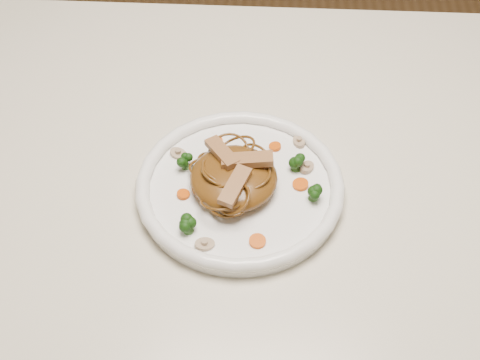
{
  "coord_description": "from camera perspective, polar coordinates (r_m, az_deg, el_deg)",
  "views": [
    {
      "loc": [
        -0.0,
        -0.68,
        1.49
      ],
      "look_at": [
        -0.04,
        -0.06,
        0.78
      ],
      "focal_mm": 51.22,
      "sensor_mm": 36.0,
      "label": 1
    }
  ],
  "objects": [
    {
      "name": "mushroom_2",
      "position": [
        1.0,
        -5.16,
        2.2
      ],
      "size": [
        0.03,
        0.03,
        0.01
      ],
      "primitive_type": "cylinder",
      "rotation": [
        0.0,
        0.0,
        -0.36
      ],
      "color": "tan",
      "rests_on": "plate"
    },
    {
      "name": "carrot_1",
      "position": [
        0.94,
        -4.75,
        -1.2
      ],
      "size": [
        0.02,
        0.02,
        0.0
      ],
      "primitive_type": "cylinder",
      "rotation": [
        0.0,
        0.0,
        0.38
      ],
      "color": "#D74C07",
      "rests_on": "plate"
    },
    {
      "name": "carrot_2",
      "position": [
        0.96,
        5.06,
        -0.37
      ],
      "size": [
        0.03,
        0.03,
        0.0
      ],
      "primitive_type": "cylinder",
      "rotation": [
        0.0,
        0.0,
        -0.43
      ],
      "color": "#D74C07",
      "rests_on": "plate"
    },
    {
      "name": "broccoli_2",
      "position": [
        0.9,
        -4.35,
        -3.74
      ],
      "size": [
        0.03,
        0.03,
        0.03
      ],
      "primitive_type": null,
      "rotation": [
        0.0,
        0.0,
        -0.08
      ],
      "color": "#1A470E",
      "rests_on": "plate"
    },
    {
      "name": "carrot_4",
      "position": [
        0.89,
        1.46,
        -5.12
      ],
      "size": [
        0.02,
        0.02,
        0.0
      ],
      "primitive_type": "cylinder",
      "rotation": [
        0.0,
        0.0,
        0.02
      ],
      "color": "#D74C07",
      "rests_on": "plate"
    },
    {
      "name": "mushroom_3",
      "position": [
        1.01,
        4.94,
        3.2
      ],
      "size": [
        0.03,
        0.03,
        0.01
      ],
      "primitive_type": "cylinder",
      "rotation": [
        0.0,
        0.0,
        1.88
      ],
      "color": "tan",
      "rests_on": "plate"
    },
    {
      "name": "mushroom_1",
      "position": [
        0.98,
        5.59,
        1.06
      ],
      "size": [
        0.03,
        0.03,
        0.01
      ],
      "primitive_type": "cylinder",
      "rotation": [
        0.0,
        0.0,
        1.08
      ],
      "color": "tan",
      "rests_on": "plate"
    },
    {
      "name": "mushroom_0",
      "position": [
        0.89,
        -2.97,
        -5.37
      ],
      "size": [
        0.03,
        0.03,
        0.01
      ],
      "primitive_type": "cylinder",
      "rotation": [
        0.0,
        0.0,
        0.32
      ],
      "color": "tan",
      "rests_on": "plate"
    },
    {
      "name": "broccoli_1",
      "position": [
        0.97,
        -4.57,
        1.66
      ],
      "size": [
        0.03,
        0.03,
        0.03
      ],
      "primitive_type": null,
      "rotation": [
        0.0,
        0.0,
        -0.28
      ],
      "color": "#1A470E",
      "rests_on": "plate"
    },
    {
      "name": "chicken_a",
      "position": [
        0.93,
        0.61,
        1.69
      ],
      "size": [
        0.07,
        0.03,
        0.01
      ],
      "primitive_type": "cube",
      "rotation": [
        0.0,
        0.0,
        0.08
      ],
      "color": "#9D784A",
      "rests_on": "noodle_mound"
    },
    {
      "name": "table",
      "position": [
        1.08,
        2.1,
        -2.32
      ],
      "size": [
        1.2,
        0.8,
        0.75
      ],
      "color": "beige",
      "rests_on": "ground"
    },
    {
      "name": "carrot_3",
      "position": [
        1.01,
        -1.93,
        3.24
      ],
      "size": [
        0.02,
        0.02,
        0.0
      ],
      "primitive_type": "cylinder",
      "rotation": [
        0.0,
        0.0,
        0.25
      ],
      "color": "#D74C07",
      "rests_on": "plate"
    },
    {
      "name": "chicken_c",
      "position": [
        0.9,
        -0.42,
        -0.49
      ],
      "size": [
        0.04,
        0.07,
        0.01
      ],
      "primitive_type": "cube",
      "rotation": [
        0.0,
        0.0,
        4.35
      ],
      "color": "#9D784A",
      "rests_on": "noodle_mound"
    },
    {
      "name": "noodle_mound",
      "position": [
        0.94,
        -0.53,
        0.19
      ],
      "size": [
        0.16,
        0.16,
        0.04
      ],
      "primitive_type": "ellipsoid",
      "rotation": [
        0.0,
        0.0,
        0.35
      ],
      "color": "brown",
      "rests_on": "plate"
    },
    {
      "name": "chicken_b",
      "position": [
        0.94,
        -1.51,
        2.32
      ],
      "size": [
        0.05,
        0.06,
        0.01
      ],
      "primitive_type": "cube",
      "rotation": [
        0.0,
        0.0,
        2.18
      ],
      "color": "#9D784A",
      "rests_on": "noodle_mound"
    },
    {
      "name": "broccoli_3",
      "position": [
        0.93,
        6.15,
        -0.97
      ],
      "size": [
        0.03,
        0.03,
        0.03
      ],
      "primitive_type": null,
      "rotation": [
        0.0,
        0.0,
        -0.21
      ],
      "color": "#1A470E",
      "rests_on": "plate"
    },
    {
      "name": "carrot_0",
      "position": [
        1.0,
        2.93,
        2.8
      ],
      "size": [
        0.02,
        0.02,
        0.0
      ],
      "primitive_type": "cylinder",
      "rotation": [
        0.0,
        0.0,
        0.06
      ],
      "color": "#D74C07",
      "rests_on": "plate"
    },
    {
      "name": "plate",
      "position": [
        0.96,
        0.0,
        -0.87
      ],
      "size": [
        0.37,
        0.37,
        0.02
      ],
      "primitive_type": "cylinder",
      "rotation": [
        0.0,
        0.0,
        0.33
      ],
      "color": "white",
      "rests_on": "table"
    },
    {
      "name": "broccoli_0",
      "position": [
        0.97,
        4.72,
        1.5
      ],
      "size": [
        0.03,
        0.03,
        0.03
      ],
      "primitive_type": null,
      "rotation": [
        0.0,
        0.0,
        0.22
      ],
      "color": "#1A470E",
      "rests_on": "plate"
    }
  ]
}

